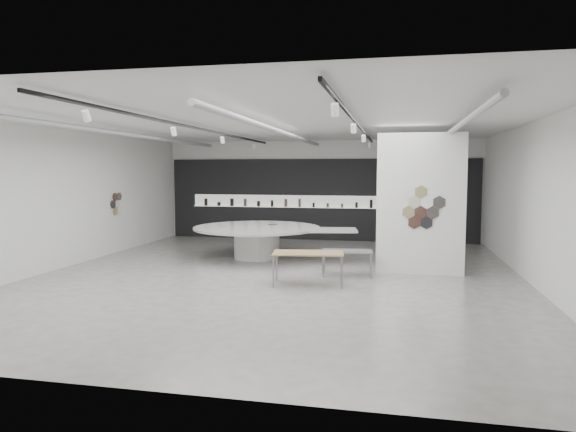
% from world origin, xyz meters
% --- Properties ---
extents(room, '(12.02, 14.02, 3.82)m').
position_xyz_m(room, '(-0.09, -0.00, 2.07)').
color(room, '#9A9791').
rests_on(room, ground).
extents(back_wall_display, '(11.80, 0.27, 3.10)m').
position_xyz_m(back_wall_display, '(-0.08, 6.93, 1.54)').
color(back_wall_display, black).
rests_on(back_wall_display, ground).
extents(partition_column, '(2.20, 0.38, 3.60)m').
position_xyz_m(partition_column, '(3.50, 1.00, 1.80)').
color(partition_column, white).
rests_on(partition_column, ground).
extents(display_island, '(5.27, 4.35, 0.98)m').
position_xyz_m(display_island, '(-1.14, 2.39, 0.63)').
color(display_island, white).
rests_on(display_island, ground).
extents(sample_table_wood, '(1.72, 1.01, 0.76)m').
position_xyz_m(sample_table_wood, '(0.92, -0.88, 0.71)').
color(sample_table_wood, '#A08352').
rests_on(sample_table_wood, ground).
extents(sample_table_stone, '(1.30, 0.72, 0.64)m').
position_xyz_m(sample_table_stone, '(1.71, 0.33, 0.59)').
color(sample_table_stone, slate).
rests_on(sample_table_stone, ground).
extents(kitchen_counter, '(1.50, 0.69, 1.15)m').
position_xyz_m(kitchen_counter, '(3.34, 6.55, 0.42)').
color(kitchen_counter, white).
rests_on(kitchen_counter, ground).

